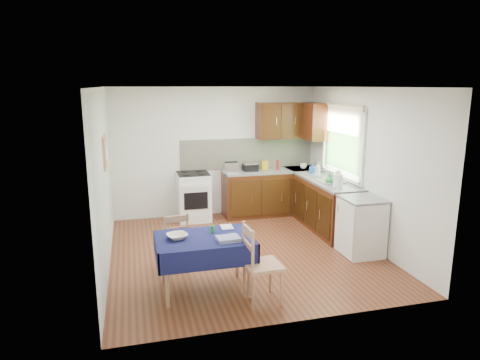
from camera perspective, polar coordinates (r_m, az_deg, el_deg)
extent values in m
plane|color=#512615|center=(6.74, 0.44, -9.48)|extent=(4.20, 4.20, 0.00)
cube|color=white|center=(6.25, 0.48, 12.28)|extent=(4.00, 4.20, 0.02)
cube|color=silver|center=(8.40, -3.26, 3.76)|extent=(4.00, 0.02, 2.50)
cube|color=silver|center=(4.45, 7.48, -4.28)|extent=(4.00, 0.02, 2.50)
cube|color=silver|center=(6.18, -17.75, 0.01)|extent=(0.02, 4.20, 2.50)
cube|color=silver|center=(7.15, 16.13, 1.75)|extent=(0.02, 4.20, 2.50)
cube|color=#371F09|center=(8.54, 4.14, -1.71)|extent=(1.90, 0.60, 0.86)
cube|color=#371F09|center=(7.75, 11.42, -3.41)|extent=(0.60, 1.70, 0.86)
cube|color=slate|center=(8.44, 4.18, 1.25)|extent=(1.90, 0.60, 0.04)
cube|color=slate|center=(7.65, 11.57, -0.17)|extent=(0.60, 1.70, 0.04)
cube|color=slate|center=(8.67, 8.26, 1.45)|extent=(0.60, 0.60, 0.04)
cube|color=beige|center=(8.54, 1.06, 3.59)|extent=(2.70, 0.02, 0.60)
cube|color=#371F09|center=(8.54, 6.26, 7.91)|extent=(1.20, 0.35, 0.70)
cube|color=#371F09|center=(8.31, 10.07, 7.67)|extent=(0.35, 0.50, 0.70)
cube|color=white|center=(8.19, -6.21, -2.24)|extent=(0.60, 0.60, 0.90)
cube|color=black|center=(8.08, -6.29, 0.88)|extent=(0.58, 0.58, 0.02)
cube|color=black|center=(7.89, -5.88, -2.79)|extent=(0.44, 0.01, 0.32)
cube|color=#2B5221|center=(7.71, 13.52, 4.53)|extent=(0.01, 1.40, 0.85)
cube|color=white|center=(7.64, 13.67, 9.36)|extent=(0.04, 1.48, 0.06)
cube|color=white|center=(7.79, 13.22, 0.52)|extent=(0.04, 1.48, 0.06)
cube|color=tan|center=(7.65, 13.48, 7.71)|extent=(0.02, 1.36, 0.44)
cube|color=white|center=(6.75, 15.86, -6.11)|extent=(0.55, 0.58, 0.85)
cube|color=slate|center=(6.62, 16.09, -2.46)|extent=(0.58, 0.60, 0.03)
cube|color=tan|center=(6.42, -17.60, 3.63)|extent=(0.02, 0.62, 0.47)
cube|color=#AC6B48|center=(6.42, -17.47, 3.64)|extent=(0.01, 0.56, 0.41)
cube|color=white|center=(6.33, -17.42, 3.72)|extent=(0.00, 0.18, 0.24)
cube|color=white|center=(6.55, -17.28, 2.94)|extent=(0.00, 0.15, 0.20)
cube|color=#0E1138|center=(5.29, -4.79, -7.76)|extent=(1.14, 0.76, 0.03)
cube|color=#0E1138|center=(4.97, -3.98, -10.53)|extent=(1.18, 0.02, 0.26)
cube|color=#0E1138|center=(5.69, -5.44, -7.52)|extent=(1.18, 0.02, 0.26)
cube|color=#0E1138|center=(5.27, -11.08, -9.37)|extent=(0.02, 0.80, 0.26)
cube|color=#0E1138|center=(5.45, 1.33, -8.39)|extent=(0.02, 0.80, 0.26)
cylinder|color=tan|center=(5.10, -9.70, -13.06)|extent=(0.05, 0.05, 0.68)
cylinder|color=tan|center=(5.25, 1.26, -12.08)|extent=(0.05, 0.05, 0.68)
cylinder|color=tan|center=(5.64, -10.25, -10.47)|extent=(0.05, 0.05, 0.68)
cylinder|color=tan|center=(5.78, -0.38, -9.68)|extent=(0.05, 0.05, 0.68)
cube|color=tan|center=(6.06, -8.69, -8.16)|extent=(0.40, 0.40, 0.04)
cube|color=tan|center=(5.81, -8.52, -5.82)|extent=(0.34, 0.05, 0.27)
cylinder|color=tan|center=(6.30, -7.49, -9.27)|extent=(0.03, 0.03, 0.40)
cylinder|color=tan|center=(6.25, -10.26, -9.53)|extent=(0.03, 0.03, 0.40)
cylinder|color=tan|center=(6.02, -6.93, -10.30)|extent=(0.03, 0.03, 0.40)
cylinder|color=tan|center=(5.97, -9.82, -10.59)|extent=(0.03, 0.03, 0.40)
cube|color=tan|center=(5.14, 3.03, -11.28)|extent=(0.44, 0.44, 0.04)
cube|color=tan|center=(4.95, 1.08, -7.79)|extent=(0.05, 0.38, 0.30)
cylinder|color=tan|center=(5.15, 5.53, -14.07)|extent=(0.04, 0.04, 0.45)
cylinder|color=tan|center=(5.43, 4.10, -12.54)|extent=(0.04, 0.04, 0.45)
cylinder|color=tan|center=(5.04, 1.79, -14.64)|extent=(0.04, 0.04, 0.45)
cylinder|color=tan|center=(5.33, 0.57, -13.03)|extent=(0.04, 0.04, 0.45)
cube|color=silver|center=(8.13, -1.20, 1.69)|extent=(0.28, 0.18, 0.20)
cube|color=black|center=(8.11, -1.21, 2.45)|extent=(0.24, 0.02, 0.02)
cube|color=black|center=(8.31, 1.37, 1.68)|extent=(0.28, 0.24, 0.13)
cube|color=silver|center=(8.29, 1.37, 2.24)|extent=(0.28, 0.24, 0.03)
cylinder|color=red|center=(8.40, 5.03, 2.01)|extent=(0.05, 0.05, 0.20)
cube|color=gold|center=(8.44, 3.28, 1.99)|extent=(0.14, 0.10, 0.17)
cube|color=gray|center=(7.49, 12.12, -0.22)|extent=(0.42, 0.32, 0.02)
cylinder|color=white|center=(7.47, 12.15, 0.46)|extent=(0.05, 0.20, 0.20)
cylinder|color=white|center=(7.18, 12.92, -0.05)|extent=(0.16, 0.16, 0.20)
sphere|color=white|center=(7.16, 12.97, 0.90)|extent=(0.10, 0.10, 0.10)
imported|color=white|center=(8.61, 8.46, 1.86)|extent=(0.15, 0.15, 0.11)
imported|color=white|center=(7.85, 10.34, 1.38)|extent=(0.15, 0.15, 0.28)
imported|color=blue|center=(8.20, 9.61, 1.58)|extent=(0.12, 0.12, 0.19)
imported|color=#268D3F|center=(7.36, 11.86, 0.15)|extent=(0.14, 0.14, 0.17)
imported|color=#F9F3CB|center=(5.26, -8.37, -7.43)|extent=(0.30, 0.30, 0.06)
imported|color=white|center=(5.58, -2.55, -6.35)|extent=(0.16, 0.22, 0.02)
cylinder|color=green|center=(5.41, -3.71, -6.57)|extent=(0.05, 0.05, 0.09)
cube|color=navy|center=(5.14, -1.60, -7.84)|extent=(0.29, 0.23, 0.05)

